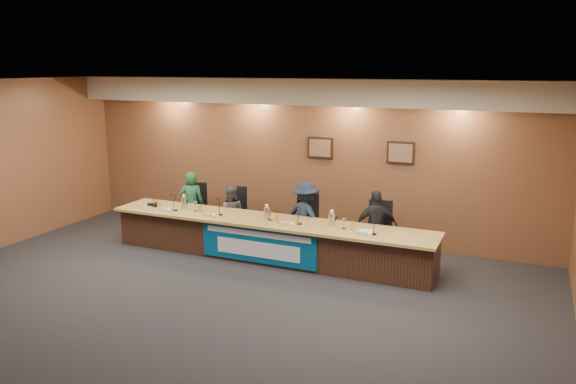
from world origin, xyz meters
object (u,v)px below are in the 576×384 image
panelist_a (192,205)px  office_chair_a (195,213)px  carafe_right (332,219)px  carafe_mid (267,213)px  office_chair_b (233,217)px  office_chair_c (308,226)px  panelist_b (231,214)px  panelist_d (376,227)px  panelist_c (306,217)px  dais_body (268,240)px  banner (258,245)px  office_chair_d (377,235)px  speakerphone (155,204)px  carafe_left (184,203)px

panelist_a → office_chair_a: size_ratio=2.83×
carafe_right → carafe_mid: bearing=-176.2°
office_chair_a → office_chair_b: same height
carafe_right → office_chair_c: bearing=137.1°
panelist_b → panelist_d: bearing=161.7°
office_chair_c → carafe_right: (0.71, -0.66, 0.38)m
panelist_c → dais_body: bearing=71.5°
banner → carafe_mid: carafe_mid is taller
dais_body → office_chair_a: size_ratio=12.50×
office_chair_d → carafe_right: 0.99m
banner → office_chair_c: 1.21m
office_chair_b → office_chair_a: bearing=171.3°
panelist_b → panelist_d: size_ratio=0.88×
office_chair_c → panelist_b: bearing=163.1°
panelist_c → speakerphone: (-2.95, -0.60, 0.09)m
office_chair_a → office_chair_c: 2.50m
office_chair_b → carafe_right: size_ratio=2.11×
office_chair_d → speakerphone: 4.36m
office_chair_b → panelist_c: bearing=-12.3°
office_chair_a → speakerphone: 0.88m
panelist_d → office_chair_a: bearing=-26.4°
panelist_b → office_chair_c: bearing=165.3°
panelist_a → panelist_d: size_ratio=1.03×
panelist_a → panelist_d: bearing=156.8°
panelist_c → office_chair_b: (-1.60, 0.10, -0.20)m
office_chair_d → office_chair_b: bearing=177.6°
banner → speakerphone: size_ratio=6.88×
panelist_a → office_chair_b: panelist_a is taller
panelist_b → carafe_left: size_ratio=4.93×
office_chair_c → speakerphone: (-2.95, -0.70, 0.30)m
office_chair_a → carafe_left: (0.23, -0.70, 0.39)m
dais_body → carafe_right: 1.31m
panelist_d → carafe_left: (-3.61, -0.60, 0.21)m
carafe_right → panelist_d: bearing=41.2°
office_chair_b → carafe_left: bearing=-142.9°
carafe_left → panelist_b: bearing=41.3°
panelist_b → carafe_right: panelist_b is taller
dais_body → office_chair_b: 1.30m
carafe_right → speakerphone: 3.66m
dais_body → banner: (0.00, -0.41, 0.03)m
office_chair_b → carafe_right: carafe_right is taller
dais_body → panelist_d: bearing=17.7°
panelist_b → speakerphone: 1.49m
carafe_mid → panelist_a: bearing=162.5°
banner → office_chair_a: 2.29m
panelist_c → office_chair_b: panelist_c is taller
panelist_d → speakerphone: panelist_d is taller
dais_body → carafe_mid: (0.00, -0.05, 0.51)m
panelist_b → carafe_right: bearing=148.2°
office_chair_d → carafe_mid: bearing=-160.5°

